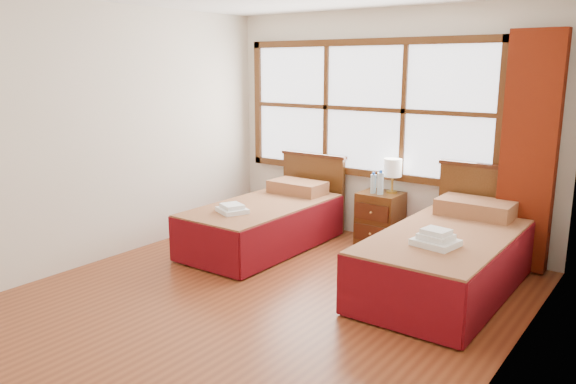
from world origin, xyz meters
The scene contains 14 objects.
floor centered at (0.00, 0.00, 0.00)m, with size 4.50×4.50×0.00m, color brown.
wall_back centered at (0.00, 2.25, 1.30)m, with size 4.00×4.00×0.00m, color silver.
wall_left centered at (-2.00, 0.00, 1.30)m, with size 4.50×4.50×0.00m, color silver.
wall_right centered at (2.00, 0.00, 1.30)m, with size 4.50×4.50×0.00m, color silver.
window centered at (-0.25, 2.21, 1.50)m, with size 3.16×0.06×1.56m.
curtain centered at (1.60, 2.11, 1.17)m, with size 0.50×0.16×2.30m, color maroon.
bed_left centered at (-0.88, 1.20, 0.29)m, with size 0.97×1.99×0.94m.
bed_right centered at (1.21, 1.20, 0.31)m, with size 1.05×2.07×1.02m.
nightstand centered at (0.12, 1.99, 0.30)m, with size 0.45×0.45×0.60m.
towels_left centered at (-0.91, 0.67, 0.54)m, with size 0.38×0.36×0.09m.
towels_right centered at (1.25, 0.73, 0.60)m, with size 0.37×0.34×0.14m.
lamp centered at (0.21, 2.07, 0.87)m, with size 0.20×0.20×0.38m.
bottle_near centered at (0.05, 1.93, 0.71)m, with size 0.06×0.06×0.24m.
bottle_far centered at (0.14, 1.93, 0.73)m, with size 0.07×0.07×0.27m.
Camera 1 is at (2.87, -3.53, 1.99)m, focal length 35.00 mm.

